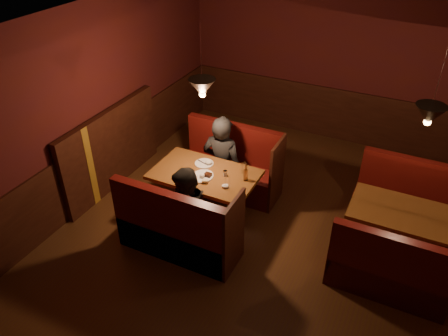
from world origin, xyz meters
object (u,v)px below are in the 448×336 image
at_px(main_bench_near, 178,233).
at_px(second_bench_far, 405,203).
at_px(main_bench_far, 232,170).
at_px(second_bench_near, 388,274).
at_px(main_table, 206,184).
at_px(second_table, 399,222).
at_px(diner_a, 222,148).
at_px(diner_b, 188,199).

xyz_separation_m(main_bench_near, second_bench_far, (2.58, 2.00, -0.03)).
bearing_deg(main_bench_far, second_bench_near, -23.98).
bearing_deg(second_bench_near, main_bench_far, 156.02).
height_order(main_bench_near, second_bench_near, main_bench_near).
bearing_deg(main_table, second_table, 9.45).
distance_m(second_bench_far, diner_a, 2.75).
bearing_deg(main_bench_near, main_bench_far, 90.00).
bearing_deg(diner_a, diner_b, 92.66).
bearing_deg(second_bench_near, main_bench_near, -168.87).
distance_m(main_bench_far, main_bench_near, 1.65).
relative_size(main_bench_near, diner_a, 0.93).
relative_size(second_table, diner_b, 0.81).
relative_size(main_table, main_bench_far, 0.91).
distance_m(main_table, second_bench_far, 2.86).
bearing_deg(main_table, main_bench_far, 88.76).
xyz_separation_m(main_table, diner_b, (0.07, -0.61, 0.17)).
distance_m(main_table, main_bench_near, 0.87).
relative_size(main_bench_near, diner_b, 1.04).
bearing_deg(main_bench_far, diner_b, -87.88).
relative_size(second_bench_far, second_bench_near, 1.00).
xyz_separation_m(main_table, second_bench_far, (2.60, 1.18, -0.29)).
height_order(main_table, second_table, main_table).
height_order(second_bench_near, diner_b, diner_b).
bearing_deg(second_bench_far, main_bench_far, -172.25).
bearing_deg(second_table, main_table, -170.55).
relative_size(main_bench_far, diner_b, 1.04).
height_order(main_bench_near, diner_a, diner_a).
height_order(second_bench_far, second_bench_near, same).
distance_m(main_bench_far, second_bench_far, 2.60).
bearing_deg(second_bench_far, main_bench_near, -142.13).
xyz_separation_m(second_table, second_bench_far, (0.03, 0.75, -0.21)).
height_order(second_table, diner_a, diner_a).
bearing_deg(second_table, main_bench_far, 171.13).
distance_m(second_bench_far, second_bench_near, 1.50).
bearing_deg(diner_b, diner_a, 92.05).
bearing_deg(main_table, main_bench_near, -88.77).
relative_size(second_table, second_bench_far, 0.90).
height_order(main_bench_far, diner_b, diner_b).
xyz_separation_m(second_bench_near, diner_b, (-2.52, -0.29, 0.45)).
bearing_deg(diner_b, main_table, 93.69).
bearing_deg(second_table, second_bench_near, -87.80).
distance_m(second_table, diner_a, 2.63).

